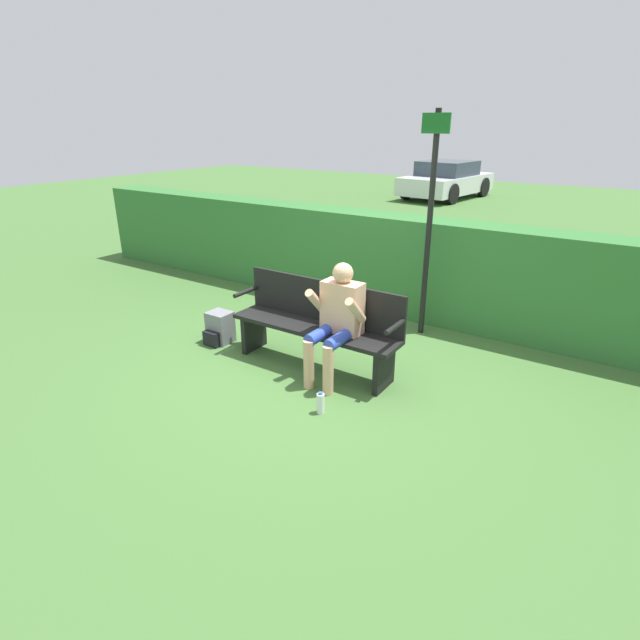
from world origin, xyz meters
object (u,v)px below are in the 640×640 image
at_px(person_seated, 337,316).
at_px(water_bottle, 321,403).
at_px(park_bench, 317,323).
at_px(backpack, 219,328).
at_px(signpost, 430,218).
at_px(parked_car, 446,180).

bearing_deg(person_seated, water_bottle, -69.78).
distance_m(park_bench, backpack, 1.41).
bearing_deg(signpost, parked_car, 109.12).
relative_size(water_bottle, parked_car, 0.05).
relative_size(backpack, parked_car, 0.10).
relative_size(backpack, signpost, 0.14).
bearing_deg(park_bench, water_bottle, -54.33).
height_order(person_seated, backpack, person_seated).
xyz_separation_m(person_seated, backpack, (-1.70, -0.02, -0.52)).
xyz_separation_m(park_bench, backpack, (-1.36, -0.15, -0.33)).
relative_size(backpack, water_bottle, 1.77).
bearing_deg(backpack, parked_car, 99.08).
distance_m(park_bench, water_bottle, 1.09).
bearing_deg(parked_car, backpack, -163.39).
relative_size(park_bench, signpost, 0.73).
relative_size(person_seated, backpack, 3.20).
xyz_separation_m(park_bench, parked_car, (-3.55, 13.51, 0.11)).
height_order(signpost, parked_car, signpost).
distance_m(water_bottle, signpost, 2.73).
xyz_separation_m(signpost, parked_car, (-4.16, 11.99, -0.88)).
height_order(park_bench, signpost, signpost).
bearing_deg(signpost, person_seated, -99.33).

